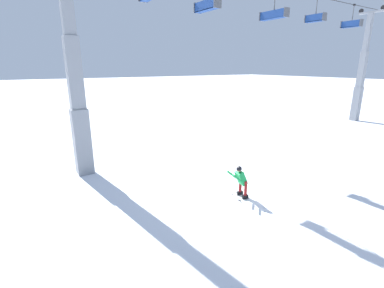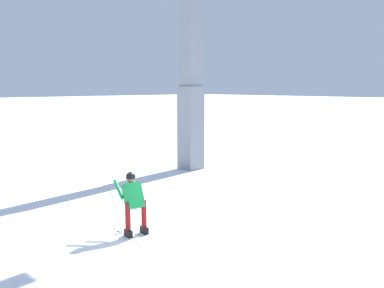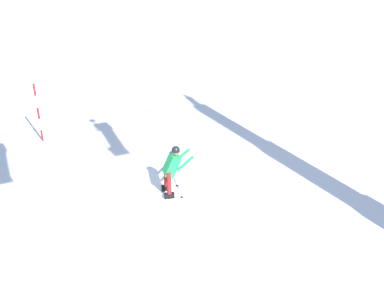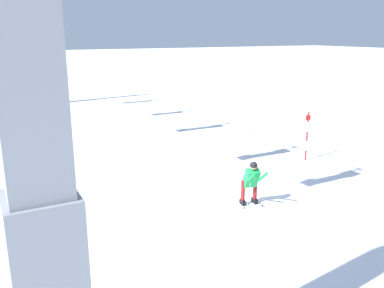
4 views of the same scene
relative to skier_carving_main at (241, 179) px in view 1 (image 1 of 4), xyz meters
The scene contains 8 objects.
ground_plane 1.28m from the skier_carving_main, 85.84° to the left, with size 260.00×260.00×0.00m, color white.
skier_carving_main is the anchor object (origin of this frame).
lift_tower_near 9.49m from the skier_carving_main, 127.00° to the left, with size 0.85×2.29×11.37m.
lift_tower_far 24.41m from the skier_carving_main, 16.77° to the left, with size 0.71×2.47×11.37m.
chairlift_seat_second 11.39m from the skier_carving_main, 67.13° to the left, with size 0.61×2.20×2.18m.
chairlift_seat_middle 14.24m from the skier_carving_main, 37.61° to the left, with size 0.61×2.40×2.17m.
chairlift_seat_fourth 17.98m from the skier_carving_main, 26.28° to the left, with size 0.61×1.71×1.97m.
chairlift_seat_farthest 22.64m from the skier_carving_main, 19.43° to the left, with size 0.61×1.84×2.02m.
Camera 1 is at (-8.09, -9.32, 5.80)m, focal length 25.73 mm.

